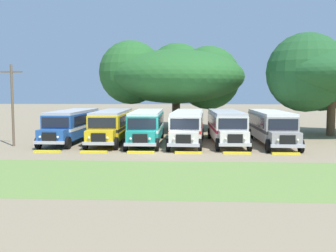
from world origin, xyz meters
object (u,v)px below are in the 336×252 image
parked_bus_slot_2 (147,125)px  utility_pole (12,103)px  parked_bus_slot_0 (72,124)px  parked_bus_slot_1 (112,124)px  broad_shade_tree (176,76)px  parked_bus_slot_4 (226,125)px  parked_bus_slot_5 (271,126)px  secondary_tree (329,73)px  parked_bus_slot_3 (188,125)px

parked_bus_slot_2 → utility_pole: bearing=-76.8°
parked_bus_slot_0 → parked_bus_slot_1: bearing=86.3°
broad_shade_tree → parked_bus_slot_1: bearing=-113.8°
parked_bus_slot_0 → parked_bus_slot_2: (6.89, -0.73, 0.00)m
parked_bus_slot_2 → parked_bus_slot_1: bearing=-98.6°
parked_bus_slot_0 → parked_bus_slot_4: size_ratio=1.00×
parked_bus_slot_5 → secondary_tree: secondary_tree is taller
parked_bus_slot_5 → broad_shade_tree: (-8.68, 12.73, 4.78)m
parked_bus_slot_1 → parked_bus_slot_5: 14.01m
parked_bus_slot_1 → parked_bus_slot_3: bearing=84.4°
parked_bus_slot_5 → broad_shade_tree: size_ratio=0.65×
parked_bus_slot_2 → parked_bus_slot_4: (7.00, 0.25, 0.00)m
parked_bus_slot_1 → parked_bus_slot_2: 3.22m
parked_bus_slot_1 → parked_bus_slot_4: same height
parked_bus_slot_0 → parked_bus_slot_1: (3.70, -0.31, 0.00)m
secondary_tree → parked_bus_slot_1: bearing=-161.9°
parked_bus_slot_1 → secondary_tree: (21.41, 6.99, 4.83)m
parked_bus_slot_0 → secondary_tree: (25.11, 6.68, 4.83)m
parked_bus_slot_4 → broad_shade_tree: bearing=-159.7°
parked_bus_slot_3 → parked_bus_slot_4: same height
parked_bus_slot_3 → parked_bus_slot_0: bearing=-91.9°
secondary_tree → parked_bus_slot_4: bearing=-147.5°
parked_bus_slot_3 → parked_bus_slot_4: size_ratio=1.00×
parked_bus_slot_4 → parked_bus_slot_0: bearing=-93.3°
parked_bus_slot_3 → secondary_tree: secondary_tree is taller
parked_bus_slot_0 → utility_pole: size_ratio=1.61×
parked_bus_slot_0 → parked_bus_slot_3: (10.50, -0.87, 0.00)m
parked_bus_slot_4 → secondary_tree: secondary_tree is taller
broad_shade_tree → utility_pole: (-12.95, -15.26, -2.75)m
secondary_tree → utility_pole: (-29.03, -10.16, -2.80)m
parked_bus_slot_1 → broad_shade_tree: bearing=155.4°
parked_bus_slot_1 → parked_bus_slot_2: (3.19, -0.42, 0.00)m
parked_bus_slot_2 → broad_shade_tree: bearing=169.2°
parked_bus_slot_0 → parked_bus_slot_4: same height
parked_bus_slot_4 → parked_bus_slot_5: size_ratio=1.00×
parked_bus_slot_1 → secondary_tree: bearing=107.2°
parked_bus_slot_2 → broad_shade_tree: broad_shade_tree is taller
secondary_tree → utility_pole: 30.89m
parked_bus_slot_5 → utility_pole: bearing=-83.4°
parked_bus_slot_3 → utility_pole: (-14.42, -2.61, 2.03)m
parked_bus_slot_4 → utility_pole: size_ratio=1.61×
parked_bus_slot_1 → parked_bus_slot_4: size_ratio=1.00×
parked_bus_slot_4 → broad_shade_tree: 14.03m
parked_bus_slot_0 → utility_pole: bearing=-47.3°
broad_shade_tree → secondary_tree: broad_shade_tree is taller
parked_bus_slot_1 → utility_pole: 8.51m
parked_bus_slot_4 → parked_bus_slot_5: bearing=81.5°
parked_bus_slot_2 → parked_bus_slot_3: same height
utility_pole → parked_bus_slot_5: bearing=6.7°
parked_bus_slot_0 → parked_bus_slot_3: size_ratio=1.00×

